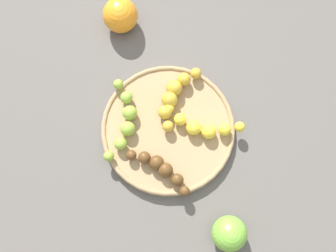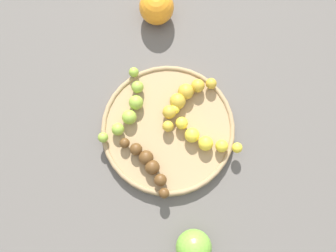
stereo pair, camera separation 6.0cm
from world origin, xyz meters
The scene contains 8 objects.
ground_plane centered at (0.00, 0.00, 0.00)m, with size 2.40×2.40×0.00m, color #56514C.
fruit_bowl centered at (0.00, 0.00, 0.01)m, with size 0.28×0.28×0.02m.
banana_yellow centered at (0.07, 0.00, 0.03)m, with size 0.16×0.07×0.03m.
banana_spotted centered at (0.01, 0.07, 0.04)m, with size 0.09×0.14×0.03m.
banana_green centered at (-0.09, 0.01, 0.03)m, with size 0.06×0.17×0.03m.
banana_overripe centered at (-0.01, -0.09, 0.03)m, with size 0.13×0.09×0.03m.
apple_green centered at (0.13, -0.20, 0.03)m, with size 0.07×0.07×0.07m, color #72B238.
orange_fruit centered at (-0.12, 0.24, 0.04)m, with size 0.08×0.08×0.08m, color orange.
Camera 1 is at (0.01, -0.20, 0.82)m, focal length 43.04 mm.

